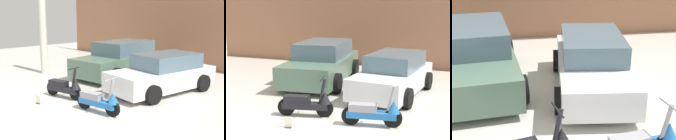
% 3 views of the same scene
% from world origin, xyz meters
% --- Properties ---
extents(ground_plane, '(28.00, 28.00, 0.00)m').
position_xyz_m(ground_plane, '(0.00, 0.00, 0.00)').
color(ground_plane, beige).
extents(wall_back, '(19.60, 0.12, 3.63)m').
position_xyz_m(wall_back, '(0.00, 8.56, 1.81)').
color(wall_back, '#9E6B4C').
rests_on(wall_back, ground_plane).
extents(scooter_front_left, '(1.44, 0.62, 1.02)m').
position_xyz_m(scooter_front_left, '(-0.42, 1.17, 0.36)').
color(scooter_front_left, black).
rests_on(scooter_front_left, ground_plane).
extents(scooter_front_right, '(1.44, 0.56, 1.01)m').
position_xyz_m(scooter_front_right, '(1.36, 1.08, 0.36)').
color(scooter_front_right, black).
rests_on(scooter_front_right, ground_plane).
extents(car_rear_left, '(2.41, 4.48, 1.47)m').
position_xyz_m(car_rear_left, '(-1.58, 4.81, 0.70)').
color(car_rear_left, '#51705B').
rests_on(car_rear_left, ground_plane).
extents(car_rear_center, '(2.20, 4.00, 1.30)m').
position_xyz_m(car_rear_center, '(1.20, 4.06, 0.62)').
color(car_rear_center, white).
rests_on(car_rear_center, ground_plane).
extents(placard_near_left_scooter, '(0.20, 0.15, 0.26)m').
position_xyz_m(placard_near_left_scooter, '(-0.50, 0.28, 0.11)').
color(placard_near_left_scooter, black).
rests_on(placard_near_left_scooter, ground_plane).
extents(support_column_side, '(0.32, 0.32, 3.63)m').
position_xyz_m(support_column_side, '(-4.21, 2.62, 1.81)').
color(support_column_side, beige).
rests_on(support_column_side, ground_plane).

